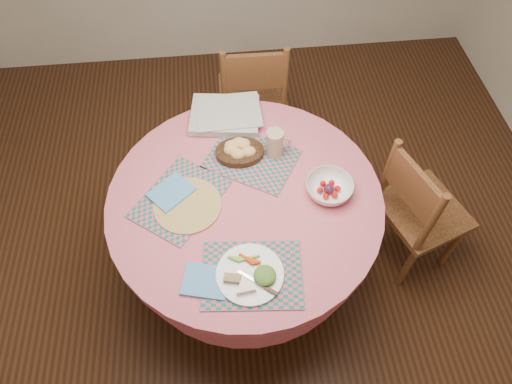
% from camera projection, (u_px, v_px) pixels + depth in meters
% --- Properties ---
extents(ground, '(4.00, 4.00, 0.00)m').
position_uv_depth(ground, '(247.00, 271.00, 2.64)').
color(ground, '#331C0F').
rests_on(ground, ground).
extents(dining_table, '(1.24, 1.24, 0.75)m').
position_uv_depth(dining_table, '(246.00, 220.00, 2.19)').
color(dining_table, '#CF6079').
rests_on(dining_table, ground).
extents(chair_right, '(0.50, 0.51, 0.88)m').
position_uv_depth(chair_right, '(417.00, 210.00, 2.34)').
color(chair_right, brown).
rests_on(chair_right, ground).
extents(chair_back, '(0.43, 0.41, 0.90)m').
position_uv_depth(chair_back, '(253.00, 95.00, 2.82)').
color(chair_back, brown).
rests_on(chair_back, ground).
extents(placemat_front, '(0.43, 0.33, 0.01)m').
position_uv_depth(placemat_front, '(252.00, 274.00, 1.81)').
color(placemat_front, '#126960').
rests_on(placemat_front, dining_table).
extents(placemat_left, '(0.48, 0.50, 0.01)m').
position_uv_depth(placemat_left, '(180.00, 199.00, 2.02)').
color(placemat_left, '#126960').
rests_on(placemat_left, dining_table).
extents(placemat_back, '(0.50, 0.46, 0.01)m').
position_uv_depth(placemat_back, '(252.00, 159.00, 2.16)').
color(placemat_back, '#126960').
rests_on(placemat_back, dining_table).
extents(wicker_trivet, '(0.30, 0.30, 0.01)m').
position_uv_depth(wicker_trivet, '(188.00, 205.00, 2.00)').
color(wicker_trivet, '#A78248').
rests_on(wicker_trivet, dining_table).
extents(napkin_near, '(0.21, 0.18, 0.01)m').
position_uv_depth(napkin_near, '(206.00, 281.00, 1.79)').
color(napkin_near, '#5196D1').
rests_on(napkin_near, dining_table).
extents(napkin_far, '(0.23, 0.22, 0.01)m').
position_uv_depth(napkin_far, '(171.00, 192.00, 2.03)').
color(napkin_far, '#5196D1').
rests_on(napkin_far, placemat_left).
extents(dinner_plate, '(0.27, 0.27, 0.05)m').
position_uv_depth(dinner_plate, '(252.00, 274.00, 1.79)').
color(dinner_plate, white).
rests_on(dinner_plate, placemat_front).
extents(bread_bowl, '(0.23, 0.23, 0.08)m').
position_uv_depth(bread_bowl, '(239.00, 150.00, 2.14)').
color(bread_bowl, black).
rests_on(bread_bowl, placemat_back).
extents(latte_mug, '(0.12, 0.08, 0.14)m').
position_uv_depth(latte_mug, '(275.00, 143.00, 2.12)').
color(latte_mug, tan).
rests_on(latte_mug, placemat_back).
extents(fruit_bowl, '(0.22, 0.22, 0.07)m').
position_uv_depth(fruit_bowl, '(329.00, 188.00, 2.02)').
color(fruit_bowl, white).
rests_on(fruit_bowl, dining_table).
extents(newspaper_stack, '(0.37, 0.31, 0.04)m').
position_uv_depth(newspaper_stack, '(225.00, 114.00, 2.29)').
color(newspaper_stack, silver).
rests_on(newspaper_stack, dining_table).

